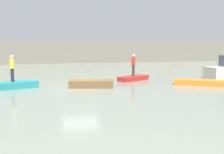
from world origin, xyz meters
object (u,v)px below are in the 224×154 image
object	(u,v)px
rowboat_brown	(91,84)
rowboat_red	(133,78)
rowboat_teal	(13,85)
person_red_shirt	(133,64)
person_yellow_shirt	(12,67)
rowboat_orange	(201,83)

from	to	relation	value
rowboat_brown	rowboat_red	size ratio (longest dim) A/B	1.07
rowboat_teal	person_red_shirt	size ratio (longest dim) A/B	1.80
rowboat_red	person_yellow_shirt	bearing A→B (deg)	161.06
person_red_shirt	person_yellow_shirt	bearing A→B (deg)	-168.25
rowboat_brown	rowboat_red	distance (m)	4.92
rowboat_red	person_red_shirt	size ratio (longest dim) A/B	1.58
rowboat_brown	rowboat_red	xyz separation A→B (m)	(4.06, 2.78, -0.08)
person_red_shirt	rowboat_red	bearing A→B (deg)	-153.43
rowboat_brown	rowboat_orange	xyz separation A→B (m)	(8.12, -1.04, -0.06)
rowboat_teal	rowboat_brown	world-z (taller)	rowboat_brown
person_red_shirt	rowboat_brown	bearing A→B (deg)	-145.61
rowboat_orange	person_yellow_shirt	bearing A→B (deg)	-157.98
rowboat_teal	rowboat_red	distance (m)	9.62
rowboat_brown	person_yellow_shirt	world-z (taller)	person_yellow_shirt
person_yellow_shirt	rowboat_brown	bearing A→B (deg)	-8.66
rowboat_teal	rowboat_brown	bearing A→B (deg)	-26.34
rowboat_teal	rowboat_red	world-z (taller)	rowboat_teal
rowboat_orange	person_yellow_shirt	world-z (taller)	person_yellow_shirt
rowboat_teal	person_yellow_shirt	distance (m)	1.27
rowboat_red	rowboat_orange	xyz separation A→B (m)	(4.06, -3.82, 0.02)
rowboat_teal	person_yellow_shirt	xyz separation A→B (m)	(0.00, 0.00, 1.27)
rowboat_teal	person_red_shirt	world-z (taller)	person_red_shirt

